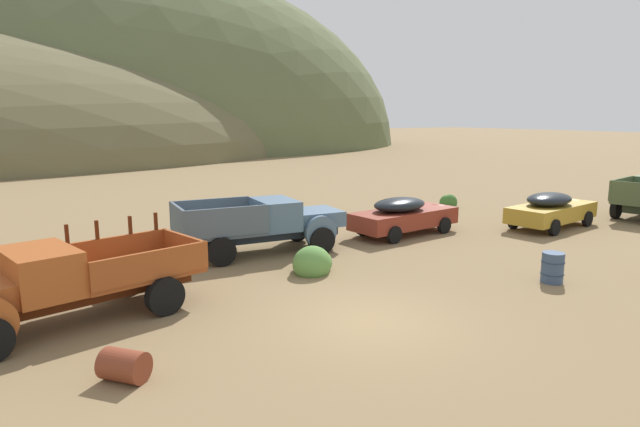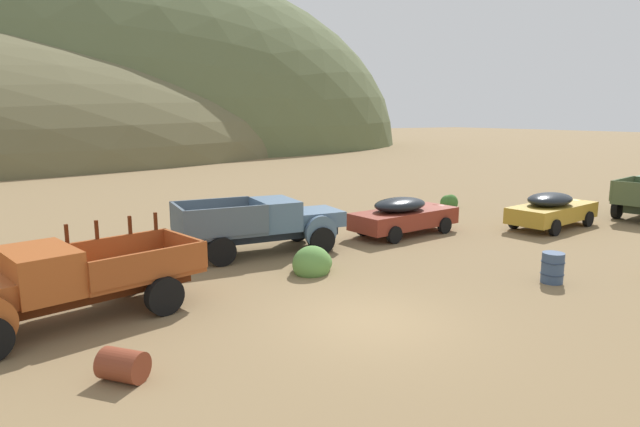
# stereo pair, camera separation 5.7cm
# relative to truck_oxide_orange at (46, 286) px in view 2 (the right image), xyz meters

# --- Properties ---
(ground_plane) EXTENTS (300.00, 300.00, 0.00)m
(ground_plane) POSITION_rel_truck_oxide_orange_xyz_m (6.61, -3.53, -1.00)
(ground_plane) COLOR olive
(hill_far_left) EXTENTS (88.16, 56.24, 53.43)m
(hill_far_left) POSITION_rel_truck_oxide_orange_xyz_m (15.65, 70.03, -1.00)
(hill_far_left) COLOR #56603D
(hill_far_left) RESTS_ON ground
(truck_oxide_orange) EXTENTS (6.56, 3.58, 2.16)m
(truck_oxide_orange) POSITION_rel_truck_oxide_orange_xyz_m (0.00, 0.00, 0.00)
(truck_oxide_orange) COLOR #51220D
(truck_oxide_orange) RESTS_ON ground
(truck_chalk_blue) EXTENTS (6.10, 2.82, 1.91)m
(truck_chalk_blue) POSITION_rel_truck_oxide_orange_xyz_m (7.51, 3.79, 0.01)
(truck_chalk_blue) COLOR #262D39
(truck_chalk_blue) RESTS_ON ground
(car_rust_red) EXTENTS (5.19, 2.41, 1.57)m
(car_rust_red) POSITION_rel_truck_oxide_orange_xyz_m (13.56, 3.55, -0.19)
(car_rust_red) COLOR maroon
(car_rust_red) RESTS_ON ground
(car_mustard) EXTENTS (5.20, 2.54, 1.57)m
(car_mustard) POSITION_rel_truck_oxide_orange_xyz_m (20.00, 1.36, -0.19)
(car_mustard) COLOR #B28928
(car_mustard) RESTS_ON ground
(oil_drum_by_truck) EXTENTS (0.67, 0.67, 0.90)m
(oil_drum_by_truck) POSITION_rel_truck_oxide_orange_xyz_m (13.02, -3.75, -0.55)
(oil_drum_by_truck) COLOR #384C6B
(oil_drum_by_truck) RESTS_ON ground
(oil_drum_spare) EXTENTS (1.00, 1.02, 0.60)m
(oil_drum_spare) POSITION_rel_truck_oxide_orange_xyz_m (0.97, -3.54, -0.70)
(oil_drum_spare) COLOR brown
(oil_drum_spare) RESTS_ON ground
(bush_back_edge) EXTENTS (0.66, 0.66, 0.56)m
(bush_back_edge) POSITION_rel_truck_oxide_orange_xyz_m (3.58, 7.36, -0.87)
(bush_back_edge) COLOR #5B8E42
(bush_back_edge) RESTS_ON ground
(bush_front_left) EXTENTS (0.92, 0.85, 0.87)m
(bush_front_left) POSITION_rel_truck_oxide_orange_xyz_m (19.81, 7.60, -0.77)
(bush_front_left) COLOR #3D702D
(bush_front_left) RESTS_ON ground
(bush_near_barrel) EXTENTS (1.46, 1.43, 1.13)m
(bush_near_barrel) POSITION_rel_truck_oxide_orange_xyz_m (7.50, 0.80, -0.74)
(bush_near_barrel) COLOR #5B8E42
(bush_near_barrel) RESTS_ON ground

